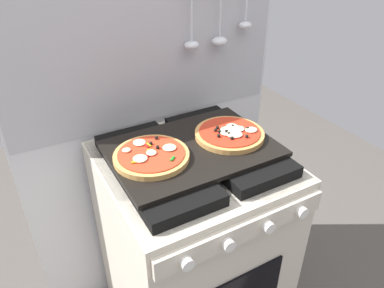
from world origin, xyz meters
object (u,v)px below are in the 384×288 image
object	(u,v)px
stove	(192,245)
pizza_left	(152,156)
baking_tray	(192,149)
pizza_right	(230,133)

from	to	relation	value
stove	pizza_left	size ratio (longest dim) A/B	3.74
baking_tray	pizza_left	world-z (taller)	pizza_left
stove	baking_tray	bearing A→B (deg)	90.00
stove	pizza_right	bearing A→B (deg)	-2.17
stove	baking_tray	size ratio (longest dim) A/B	1.67
baking_tray	pizza_right	xyz separation A→B (m)	(0.15, -0.01, 0.02)
pizza_left	pizza_right	distance (m)	0.29
pizza_right	stove	bearing A→B (deg)	177.83
stove	pizza_right	world-z (taller)	pizza_right
baking_tray	pizza_right	size ratio (longest dim) A/B	2.25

